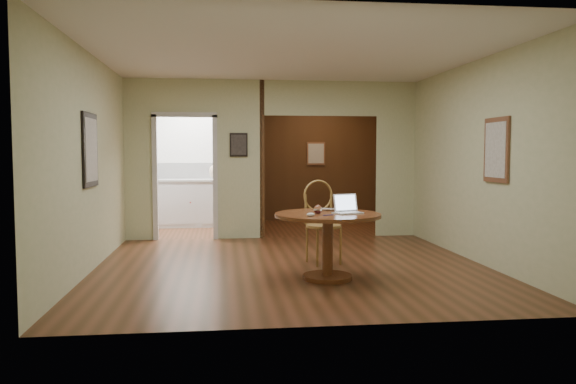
{
  "coord_description": "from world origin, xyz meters",
  "views": [
    {
      "loc": [
        -0.89,
        -7.08,
        1.46
      ],
      "look_at": [
        -0.07,
        -0.2,
        0.98
      ],
      "focal_mm": 35.0,
      "sensor_mm": 36.0,
      "label": 1
    }
  ],
  "objects": [
    {
      "name": "mouse",
      "position": [
        0.08,
        -1.04,
        0.79
      ],
      "size": [
        0.11,
        0.09,
        0.04
      ],
      "primitive_type": "ellipsoid",
      "rotation": [
        0.0,
        0.0,
        0.38
      ],
      "color": "white",
      "rests_on": "dining_table"
    },
    {
      "name": "floor",
      "position": [
        0.0,
        0.0,
        0.0
      ],
      "size": [
        5.0,
        5.0,
        0.0
      ],
      "primitive_type": "plane",
      "color": "#452813",
      "rests_on": "ground"
    },
    {
      "name": "closed_laptop",
      "position": [
        0.45,
        -0.49,
        0.78
      ],
      "size": [
        0.37,
        0.27,
        0.03
      ],
      "primitive_type": "imported",
      "rotation": [
        0.0,
        0.0,
        -0.14
      ],
      "color": "#A8A8AC",
      "rests_on": "dining_table"
    },
    {
      "name": "pen",
      "position": [
        0.29,
        -0.95,
        0.77
      ],
      "size": [
        0.13,
        0.05,
        0.01
      ],
      "primitive_type": "cylinder",
      "rotation": [
        0.0,
        1.57,
        0.33
      ],
      "color": "navy",
      "rests_on": "dining_table"
    },
    {
      "name": "chair",
      "position": [
        0.43,
        0.24,
        0.61
      ],
      "size": [
        0.57,
        0.57,
        1.1
      ],
      "rotation": [
        0.0,
        0.0,
        0.26
      ],
      "color": "olive",
      "rests_on": "ground"
    },
    {
      "name": "wine_glass",
      "position": [
        0.2,
        -0.79,
        0.82
      ],
      "size": [
        0.1,
        0.1,
        0.11
      ],
      "primitive_type": null,
      "color": "white",
      "rests_on": "dining_table"
    },
    {
      "name": "open_laptop",
      "position": [
        0.55,
        -0.73,
        0.83
      ],
      "size": [
        0.37,
        0.36,
        0.22
      ],
      "rotation": [
        0.0,
        0.0,
        0.35
      ],
      "color": "white",
      "rests_on": "dining_table"
    },
    {
      "name": "room_shell",
      "position": [
        -0.47,
        3.1,
        1.29
      ],
      "size": [
        5.2,
        7.5,
        5.0
      ],
      "color": "white",
      "rests_on": "ground"
    },
    {
      "name": "kitchen_cabinet",
      "position": [
        -1.35,
        4.2,
        0.47
      ],
      "size": [
        2.06,
        0.6,
        0.94
      ],
      "color": "silver",
      "rests_on": "ground"
    },
    {
      "name": "dining_table",
      "position": [
        0.32,
        -0.75,
        0.57
      ],
      "size": [
        1.23,
        1.23,
        0.77
      ],
      "rotation": [
        0.0,
        0.0,
        0.32
      ],
      "color": "brown",
      "rests_on": "ground"
    },
    {
      "name": "grocery_bag",
      "position": [
        -0.99,
        4.2,
        1.09
      ],
      "size": [
        0.34,
        0.3,
        0.31
      ],
      "primitive_type": "ellipsoid",
      "rotation": [
        0.0,
        0.0,
        0.14
      ],
      "color": "beige",
      "rests_on": "kitchen_cabinet"
    }
  ]
}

